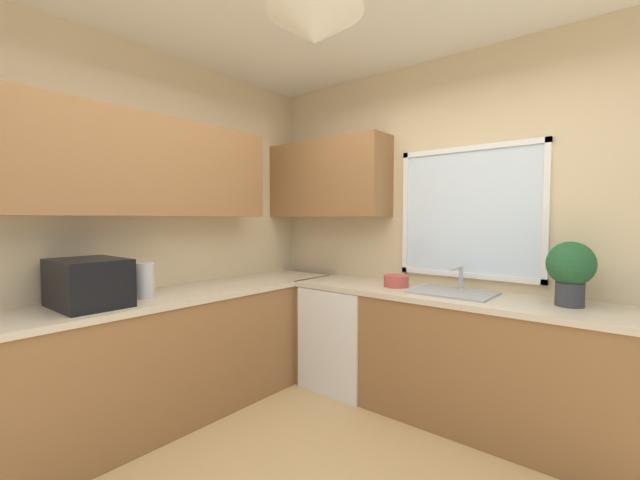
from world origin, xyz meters
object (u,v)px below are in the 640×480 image
kettle (145,280)px  sink_assembly (453,292)px  microwave (88,283)px  bowl (396,281)px  dishwasher (347,336)px  potted_plant (571,269)px

kettle → sink_assembly: kettle is taller
kettle → microwave: bearing=-93.4°
sink_assembly → bowl: 0.45m
dishwasher → sink_assembly: sink_assembly is taller
potted_plant → dishwasher: bearing=-177.2°
microwave → dishwasher: bearing=69.7°
potted_plant → kettle: bearing=-145.8°
kettle → potted_plant: size_ratio=0.61×
kettle → bowl: kettle is taller
dishwasher → kettle: 1.69m
microwave → potted_plant: (2.27, 1.87, 0.09)m
kettle → bowl: 1.84m
sink_assembly → microwave: bearing=-130.6°
microwave → sink_assembly: microwave is taller
microwave → sink_assembly: size_ratio=0.87×
potted_plant → bowl: potted_plant is taller
microwave → kettle: 0.34m
potted_plant → bowl: size_ratio=2.04×
potted_plant → sink_assembly: bearing=-176.5°
sink_assembly → potted_plant: size_ratio=1.39×
kettle → sink_assembly: bearing=43.9°
kettle → sink_assembly: size_ratio=0.43×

